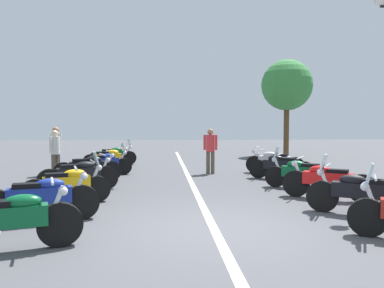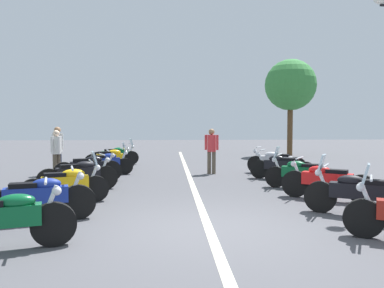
{
  "view_description": "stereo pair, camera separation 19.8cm",
  "coord_description": "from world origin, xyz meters",
  "px_view_note": "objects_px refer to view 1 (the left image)",
  "views": [
    {
      "loc": [
        -6.48,
        0.88,
        1.81
      ],
      "look_at": [
        5.05,
        0.0,
        1.24
      ],
      "focal_mm": 35.28,
      "sensor_mm": 36.0,
      "label": 1
    },
    {
      "loc": [
        -6.48,
        0.68,
        1.81
      ],
      "look_at": [
        5.05,
        0.0,
        1.24
      ],
      "focal_mm": 35.28,
      "sensor_mm": 36.0,
      "label": 2
    }
  ],
  "objects_px": {
    "motorcycle_right_row_3": "(301,173)",
    "bystander_1": "(55,150)",
    "motorcycle_left_row_2": "(68,184)",
    "motorcycle_left_row_6": "(109,159)",
    "motorcycle_right_row_4": "(281,166)",
    "motorcycle_right_row_5": "(274,161)",
    "motorcycle_left_row_1": "(41,198)",
    "motorcycle_left_row_5": "(104,163)",
    "motorcycle_right_row_1": "(361,192)",
    "motorcycle_left_row_0": "(11,220)",
    "bystander_0": "(56,147)",
    "motorcycle_left_row_7": "(113,155)",
    "roadside_tree_0": "(287,86)",
    "motorcycle_left_row_3": "(79,175)",
    "motorcycle_left_row_4": "(88,168)",
    "motorcycle_right_row_2": "(327,180)",
    "bystander_2": "(210,147)"
  },
  "relations": [
    {
      "from": "motorcycle_left_row_2",
      "to": "roadside_tree_0",
      "type": "bearing_deg",
      "value": 36.55
    },
    {
      "from": "motorcycle_left_row_5",
      "to": "motorcycle_left_row_7",
      "type": "bearing_deg",
      "value": 78.57
    },
    {
      "from": "motorcycle_right_row_5",
      "to": "motorcycle_left_row_1",
      "type": "bearing_deg",
      "value": 74.6
    },
    {
      "from": "motorcycle_left_row_6",
      "to": "motorcycle_left_row_7",
      "type": "distance_m",
      "value": 1.87
    },
    {
      "from": "motorcycle_left_row_4",
      "to": "motorcycle_right_row_4",
      "type": "height_order",
      "value": "motorcycle_left_row_4"
    },
    {
      "from": "bystander_1",
      "to": "roadside_tree_0",
      "type": "height_order",
      "value": "roadside_tree_0"
    },
    {
      "from": "motorcycle_left_row_1",
      "to": "motorcycle_left_row_7",
      "type": "height_order",
      "value": "motorcycle_left_row_7"
    },
    {
      "from": "motorcycle_right_row_2",
      "to": "bystander_1",
      "type": "height_order",
      "value": "bystander_1"
    },
    {
      "from": "motorcycle_left_row_2",
      "to": "motorcycle_right_row_3",
      "type": "bearing_deg",
      "value": -2.78
    },
    {
      "from": "motorcycle_right_row_1",
      "to": "bystander_1",
      "type": "distance_m",
      "value": 9.79
    },
    {
      "from": "motorcycle_left_row_7",
      "to": "motorcycle_right_row_2",
      "type": "relative_size",
      "value": 1.11
    },
    {
      "from": "bystander_1",
      "to": "bystander_0",
      "type": "bearing_deg",
      "value": -52.66
    },
    {
      "from": "motorcycle_right_row_3",
      "to": "bystander_1",
      "type": "xyz_separation_m",
      "value": [
        2.83,
        7.66,
        0.5
      ]
    },
    {
      "from": "roadside_tree_0",
      "to": "bystander_2",
      "type": "bearing_deg",
      "value": 145.69
    },
    {
      "from": "motorcycle_left_row_4",
      "to": "motorcycle_left_row_7",
      "type": "xyz_separation_m",
      "value": [
        5.17,
        -0.12,
        -0.0
      ]
    },
    {
      "from": "motorcycle_left_row_0",
      "to": "motorcycle_left_row_1",
      "type": "height_order",
      "value": "motorcycle_left_row_1"
    },
    {
      "from": "bystander_0",
      "to": "motorcycle_left_row_4",
      "type": "bearing_deg",
      "value": -111.31
    },
    {
      "from": "motorcycle_right_row_1",
      "to": "roadside_tree_0",
      "type": "relative_size",
      "value": 0.34
    },
    {
      "from": "motorcycle_right_row_2",
      "to": "motorcycle_right_row_5",
      "type": "distance_m",
      "value": 4.92
    },
    {
      "from": "bystander_2",
      "to": "motorcycle_right_row_5",
      "type": "bearing_deg",
      "value": 105.64
    },
    {
      "from": "motorcycle_right_row_1",
      "to": "motorcycle_right_row_3",
      "type": "height_order",
      "value": "motorcycle_right_row_1"
    },
    {
      "from": "motorcycle_left_row_6",
      "to": "motorcycle_right_row_1",
      "type": "relative_size",
      "value": 1.03
    },
    {
      "from": "bystander_2",
      "to": "motorcycle_right_row_1",
      "type": "bearing_deg",
      "value": 37.52
    },
    {
      "from": "motorcycle_right_row_5",
      "to": "bystander_0",
      "type": "xyz_separation_m",
      "value": [
        0.24,
        8.03,
        0.57
      ]
    },
    {
      "from": "motorcycle_right_row_2",
      "to": "motorcycle_left_row_0",
      "type": "bearing_deg",
      "value": 62.86
    },
    {
      "from": "motorcycle_right_row_1",
      "to": "motorcycle_left_row_0",
      "type": "bearing_deg",
      "value": 46.75
    },
    {
      "from": "motorcycle_left_row_5",
      "to": "bystander_0",
      "type": "height_order",
      "value": "bystander_0"
    },
    {
      "from": "motorcycle_left_row_7",
      "to": "motorcycle_left_row_2",
      "type": "bearing_deg",
      "value": -106.76
    },
    {
      "from": "motorcycle_left_row_6",
      "to": "motorcycle_right_row_4",
      "type": "relative_size",
      "value": 1.02
    },
    {
      "from": "bystander_0",
      "to": "motorcycle_left_row_3",
      "type": "bearing_deg",
      "value": -125.87
    },
    {
      "from": "motorcycle_left_row_1",
      "to": "roadside_tree_0",
      "type": "height_order",
      "value": "roadside_tree_0"
    },
    {
      "from": "motorcycle_left_row_0",
      "to": "motorcycle_left_row_2",
      "type": "bearing_deg",
      "value": 72.94
    },
    {
      "from": "motorcycle_left_row_1",
      "to": "bystander_1",
      "type": "bearing_deg",
      "value": 87.4
    },
    {
      "from": "motorcycle_right_row_5",
      "to": "bystander_0",
      "type": "bearing_deg",
      "value": 26.79
    },
    {
      "from": "motorcycle_left_row_0",
      "to": "motorcycle_left_row_5",
      "type": "distance_m",
      "value": 8.27
    },
    {
      "from": "motorcycle_right_row_1",
      "to": "motorcycle_right_row_3",
      "type": "xyz_separation_m",
      "value": [
        3.22,
        0.02,
        -0.01
      ]
    },
    {
      "from": "motorcycle_left_row_3",
      "to": "motorcycle_right_row_5",
      "type": "height_order",
      "value": "motorcycle_left_row_3"
    },
    {
      "from": "motorcycle_left_row_5",
      "to": "motorcycle_right_row_1",
      "type": "bearing_deg",
      "value": -60.42
    },
    {
      "from": "motorcycle_left_row_1",
      "to": "motorcycle_left_row_4",
      "type": "distance_m",
      "value": 5.01
    },
    {
      "from": "motorcycle_left_row_0",
      "to": "bystander_1",
      "type": "xyz_separation_m",
      "value": [
        7.79,
        1.56,
        0.5
      ]
    },
    {
      "from": "motorcycle_right_row_1",
      "to": "bystander_1",
      "type": "bearing_deg",
      "value": -7.3
    },
    {
      "from": "motorcycle_left_row_5",
      "to": "bystander_0",
      "type": "distance_m",
      "value": 1.86
    },
    {
      "from": "bystander_1",
      "to": "bystander_2",
      "type": "xyz_separation_m",
      "value": [
        0.65,
        -5.48,
        0.02
      ]
    },
    {
      "from": "motorcycle_left_row_6",
      "to": "roadside_tree_0",
      "type": "height_order",
      "value": "roadside_tree_0"
    },
    {
      "from": "motorcycle_left_row_0",
      "to": "motorcycle_right_row_5",
      "type": "height_order",
      "value": "motorcycle_left_row_0"
    },
    {
      "from": "motorcycle_left_row_3",
      "to": "bystander_2",
      "type": "relative_size",
      "value": 1.22
    },
    {
      "from": "motorcycle_left_row_4",
      "to": "bystander_1",
      "type": "relative_size",
      "value": 1.26
    },
    {
      "from": "motorcycle_left_row_0",
      "to": "bystander_2",
      "type": "bearing_deg",
      "value": 47.82
    },
    {
      "from": "motorcycle_left_row_2",
      "to": "motorcycle_right_row_1",
      "type": "bearing_deg",
      "value": -32.26
    },
    {
      "from": "motorcycle_left_row_0",
      "to": "motorcycle_left_row_4",
      "type": "relative_size",
      "value": 0.95
    }
  ]
}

